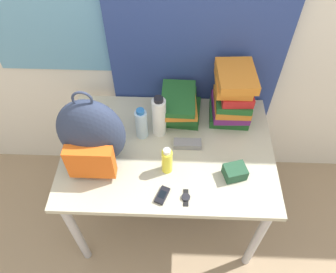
{
  "coord_description": "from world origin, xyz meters",
  "views": [
    {
      "loc": [
        0.04,
        -0.68,
        2.16
      ],
      "look_at": [
        0.0,
        0.39,
        0.84
      ],
      "focal_mm": 35.0,
      "sensor_mm": 36.0,
      "label": 1
    }
  ],
  "objects_px": {
    "water_bottle": "(141,124)",
    "sports_bottle": "(159,117)",
    "camera_pouch": "(235,172)",
    "sunglasses_case": "(187,144)",
    "cell_phone": "(162,195)",
    "book_stack_left": "(180,106)",
    "backpack": "(92,136)",
    "book_stack_center": "(232,96)",
    "wristwatch": "(186,197)",
    "sunscreen_bottle": "(166,161)"
  },
  "relations": [
    {
      "from": "water_bottle",
      "to": "sports_bottle",
      "type": "height_order",
      "value": "sports_bottle"
    },
    {
      "from": "camera_pouch",
      "to": "sunglasses_case",
      "type": "bearing_deg",
      "value": 142.66
    },
    {
      "from": "cell_phone",
      "to": "book_stack_left",
      "type": "bearing_deg",
      "value": 81.81
    },
    {
      "from": "book_stack_left",
      "to": "camera_pouch",
      "type": "height_order",
      "value": "book_stack_left"
    },
    {
      "from": "water_bottle",
      "to": "cell_phone",
      "type": "distance_m",
      "value": 0.41
    },
    {
      "from": "backpack",
      "to": "cell_phone",
      "type": "distance_m",
      "value": 0.45
    },
    {
      "from": "water_bottle",
      "to": "book_stack_left",
      "type": "bearing_deg",
      "value": 37.05
    },
    {
      "from": "book_stack_left",
      "to": "sports_bottle",
      "type": "distance_m",
      "value": 0.18
    },
    {
      "from": "water_bottle",
      "to": "cell_phone",
      "type": "bearing_deg",
      "value": -71.23
    },
    {
      "from": "backpack",
      "to": "water_bottle",
      "type": "height_order",
      "value": "backpack"
    },
    {
      "from": "book_stack_center",
      "to": "water_bottle",
      "type": "distance_m",
      "value": 0.52
    },
    {
      "from": "sunglasses_case",
      "to": "wristwatch",
      "type": "relative_size",
      "value": 1.63
    },
    {
      "from": "book_stack_left",
      "to": "sunglasses_case",
      "type": "height_order",
      "value": "book_stack_left"
    },
    {
      "from": "sunscreen_bottle",
      "to": "camera_pouch",
      "type": "distance_m",
      "value": 0.35
    },
    {
      "from": "sports_bottle",
      "to": "wristwatch",
      "type": "height_order",
      "value": "sports_bottle"
    },
    {
      "from": "backpack",
      "to": "sunscreen_bottle",
      "type": "height_order",
      "value": "backpack"
    },
    {
      "from": "book_stack_center",
      "to": "camera_pouch",
      "type": "distance_m",
      "value": 0.43
    },
    {
      "from": "water_bottle",
      "to": "cell_phone",
      "type": "relative_size",
      "value": 1.95
    },
    {
      "from": "camera_pouch",
      "to": "wristwatch",
      "type": "relative_size",
      "value": 1.38
    },
    {
      "from": "backpack",
      "to": "sunscreen_bottle",
      "type": "bearing_deg",
      "value": -6.97
    },
    {
      "from": "sunscreen_bottle",
      "to": "cell_phone",
      "type": "bearing_deg",
      "value": -95.04
    },
    {
      "from": "book_stack_left",
      "to": "wristwatch",
      "type": "relative_size",
      "value": 3.18
    },
    {
      "from": "backpack",
      "to": "sunglasses_case",
      "type": "height_order",
      "value": "backpack"
    },
    {
      "from": "water_bottle",
      "to": "sunglasses_case",
      "type": "xyz_separation_m",
      "value": [
        0.25,
        -0.07,
        -0.08
      ]
    },
    {
      "from": "backpack",
      "to": "sunscreen_bottle",
      "type": "xyz_separation_m",
      "value": [
        0.36,
        -0.04,
        -0.13
      ]
    },
    {
      "from": "book_stack_center",
      "to": "wristwatch",
      "type": "xyz_separation_m",
      "value": [
        -0.25,
        -0.54,
        -0.17
      ]
    },
    {
      "from": "sports_bottle",
      "to": "sunglasses_case",
      "type": "distance_m",
      "value": 0.21
    },
    {
      "from": "sunscreen_bottle",
      "to": "camera_pouch",
      "type": "relative_size",
      "value": 1.3
    },
    {
      "from": "sports_bottle",
      "to": "wristwatch",
      "type": "bearing_deg",
      "value": -70.14
    },
    {
      "from": "book_stack_left",
      "to": "book_stack_center",
      "type": "relative_size",
      "value": 0.86
    },
    {
      "from": "sunscreen_bottle",
      "to": "wristwatch",
      "type": "height_order",
      "value": "sunscreen_bottle"
    },
    {
      "from": "book_stack_left",
      "to": "sports_bottle",
      "type": "bearing_deg",
      "value": -130.53
    },
    {
      "from": "sunscreen_bottle",
      "to": "wristwatch",
      "type": "relative_size",
      "value": 1.8
    },
    {
      "from": "book_stack_left",
      "to": "sports_bottle",
      "type": "xyz_separation_m",
      "value": [
        -0.11,
        -0.13,
        0.04
      ]
    },
    {
      "from": "book_stack_left",
      "to": "camera_pouch",
      "type": "distance_m",
      "value": 0.5
    },
    {
      "from": "book_stack_left",
      "to": "cell_phone",
      "type": "distance_m",
      "value": 0.55
    },
    {
      "from": "book_stack_center",
      "to": "water_bottle",
      "type": "bearing_deg",
      "value": -162.39
    },
    {
      "from": "book_stack_center",
      "to": "sunscreen_bottle",
      "type": "distance_m",
      "value": 0.53
    },
    {
      "from": "sunglasses_case",
      "to": "water_bottle",
      "type": "bearing_deg",
      "value": 164.69
    },
    {
      "from": "backpack",
      "to": "wristwatch",
      "type": "height_order",
      "value": "backpack"
    },
    {
      "from": "sports_bottle",
      "to": "sunglasses_case",
      "type": "xyz_separation_m",
      "value": [
        0.16,
        -0.09,
        -0.11
      ]
    },
    {
      "from": "sports_bottle",
      "to": "camera_pouch",
      "type": "distance_m",
      "value": 0.49
    },
    {
      "from": "cell_phone",
      "to": "sunglasses_case",
      "type": "relative_size",
      "value": 0.69
    },
    {
      "from": "book_stack_center",
      "to": "sports_bottle",
      "type": "height_order",
      "value": "book_stack_center"
    },
    {
      "from": "camera_pouch",
      "to": "water_bottle",
      "type": "bearing_deg",
      "value": 152.89
    },
    {
      "from": "book_stack_center",
      "to": "cell_phone",
      "type": "height_order",
      "value": "book_stack_center"
    },
    {
      "from": "backpack",
      "to": "book_stack_left",
      "type": "height_order",
      "value": "backpack"
    },
    {
      "from": "book_stack_left",
      "to": "wristwatch",
      "type": "xyz_separation_m",
      "value": [
        0.04,
        -0.54,
        -0.08
      ]
    },
    {
      "from": "backpack",
      "to": "book_stack_center",
      "type": "relative_size",
      "value": 1.41
    },
    {
      "from": "camera_pouch",
      "to": "cell_phone",
      "type": "bearing_deg",
      "value": -159.92
    }
  ]
}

